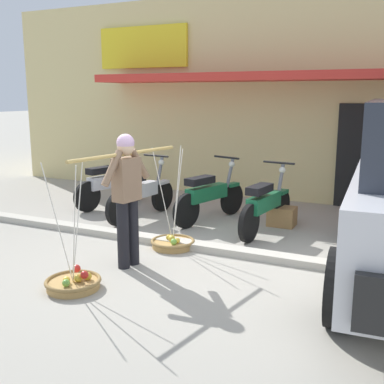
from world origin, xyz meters
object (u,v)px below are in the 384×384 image
(fruit_basket_left_side, at_px, (73,282))
(motorcycle_nearest_shop, at_px, (111,184))
(wooden_crate, at_px, (282,216))
(fruit_basket_right_side, at_px, (173,242))
(motorcycle_third_in_row, at_px, (209,196))
(fruit_vendor, at_px, (127,191))
(motorcycle_end_of_row, at_px, (266,205))
(motorcycle_second_in_row, at_px, (140,193))

(fruit_basket_left_side, distance_m, motorcycle_nearest_shop, 4.07)
(fruit_basket_left_side, bearing_deg, wooden_crate, 68.34)
(fruit_basket_right_side, height_order, motorcycle_third_in_row, fruit_basket_right_side)
(fruit_basket_left_side, bearing_deg, fruit_basket_right_side, 79.72)
(fruit_vendor, xyz_separation_m, motorcycle_end_of_row, (1.14, 2.19, -0.53))
(fruit_vendor, height_order, fruit_basket_right_side, fruit_vendor)
(fruit_vendor, relative_size, motorcycle_nearest_shop, 1.01)
(fruit_vendor, height_order, fruit_basket_left_side, fruit_vendor)
(motorcycle_second_in_row, bearing_deg, fruit_basket_left_side, -72.36)
(fruit_basket_left_side, distance_m, motorcycle_third_in_row, 3.38)
(motorcycle_nearest_shop, relative_size, wooden_crate, 4.05)
(motorcycle_third_in_row, relative_size, motorcycle_end_of_row, 0.98)
(motorcycle_second_in_row, height_order, motorcycle_third_in_row, same)
(fruit_basket_right_side, bearing_deg, fruit_vendor, -100.46)
(fruit_basket_left_side, height_order, wooden_crate, fruit_basket_left_side)
(motorcycle_nearest_shop, bearing_deg, fruit_vendor, -51.34)
(motorcycle_end_of_row, height_order, wooden_crate, motorcycle_end_of_row)
(fruit_vendor, distance_m, motorcycle_third_in_row, 2.51)
(motorcycle_end_of_row, bearing_deg, fruit_basket_right_side, -127.04)
(fruit_basket_left_side, bearing_deg, fruit_vendor, 79.90)
(fruit_basket_left_side, height_order, motorcycle_end_of_row, fruit_basket_left_side)
(wooden_crate, bearing_deg, motorcycle_second_in_row, -165.56)
(fruit_vendor, distance_m, motorcycle_second_in_row, 2.44)
(motorcycle_nearest_shop, bearing_deg, motorcycle_third_in_row, -5.04)
(fruit_vendor, height_order, motorcycle_end_of_row, fruit_vendor)
(motorcycle_end_of_row, bearing_deg, fruit_basket_left_side, -112.88)
(fruit_vendor, bearing_deg, fruit_basket_right_side, 79.54)
(fruit_vendor, relative_size, motorcycle_second_in_row, 0.99)
(fruit_vendor, height_order, motorcycle_third_in_row, fruit_vendor)
(motorcycle_second_in_row, bearing_deg, fruit_basket_right_side, -43.40)
(motorcycle_end_of_row, bearing_deg, motorcycle_second_in_row, -177.82)
(fruit_basket_right_side, relative_size, motorcycle_end_of_row, 0.80)
(fruit_basket_right_side, relative_size, wooden_crate, 3.30)
(fruit_basket_left_side, bearing_deg, motorcycle_third_in_row, 86.33)
(fruit_basket_right_side, xyz_separation_m, motorcycle_end_of_row, (0.98, 1.30, 0.38))
(fruit_basket_right_side, height_order, wooden_crate, fruit_basket_right_side)
(fruit_basket_left_side, bearing_deg, motorcycle_nearest_shop, 118.93)
(fruit_basket_right_side, relative_size, motorcycle_second_in_row, 0.80)
(fruit_basket_left_side, xyz_separation_m, motorcycle_second_in_row, (-0.95, 3.00, 0.37))
(fruit_vendor, xyz_separation_m, motorcycle_third_in_row, (0.06, 2.46, -0.53))
(wooden_crate, bearing_deg, fruit_vendor, -115.14)
(motorcycle_end_of_row, xyz_separation_m, wooden_crate, (0.13, 0.53, -0.29))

